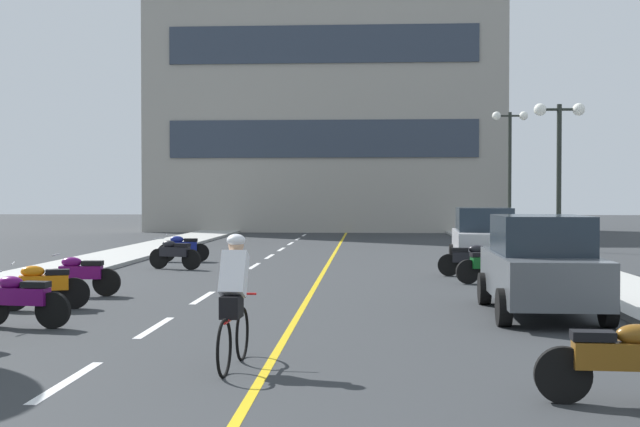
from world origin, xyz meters
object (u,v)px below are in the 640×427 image
(motorcycle_9, at_px, (183,248))
(cyclist_rider, at_px, (234,298))
(motorcycle_3, at_px, (21,299))
(motorcycle_6, at_px, (490,265))
(parked_car_near, at_px, (540,265))
(motorcycle_7, at_px, (470,259))
(street_lamp_far, at_px, (510,149))
(motorcycle_8, at_px, (175,253))
(parked_car_mid, at_px, (484,238))
(motorcycle_1, at_px, (619,360))
(motorcycle_4, at_px, (43,285))
(street_lamp_mid, at_px, (559,146))
(motorcycle_5, at_px, (80,275))

(motorcycle_9, bearing_deg, cyclist_rider, -75.17)
(motorcycle_3, distance_m, motorcycle_6, 11.44)
(parked_car_near, bearing_deg, motorcycle_7, 93.17)
(motorcycle_7, bearing_deg, motorcycle_9, 153.39)
(street_lamp_far, bearing_deg, motorcycle_8, -138.53)
(parked_car_mid, height_order, motorcycle_1, parked_car_mid)
(motorcycle_3, distance_m, motorcycle_4, 2.14)
(motorcycle_4, distance_m, motorcycle_6, 10.61)
(parked_car_near, relative_size, motorcycle_1, 2.49)
(street_lamp_mid, relative_size, cyclist_rider, 2.67)
(street_lamp_far, relative_size, motorcycle_5, 3.23)
(parked_car_mid, distance_m, motorcycle_9, 9.75)
(motorcycle_7, bearing_deg, street_lamp_far, 75.62)
(street_lamp_far, height_order, motorcycle_6, street_lamp_far)
(street_lamp_far, distance_m, parked_car_near, 19.55)
(motorcycle_1, bearing_deg, motorcycle_6, 88.07)
(motorcycle_7, distance_m, cyclist_rider, 12.94)
(street_lamp_mid, height_order, motorcycle_4, street_lamp_mid)
(motorcycle_5, relative_size, motorcycle_8, 1.03)
(motorcycle_4, relative_size, motorcycle_8, 0.99)
(motorcycle_8, bearing_deg, street_lamp_mid, 0.46)
(motorcycle_5, bearing_deg, motorcycle_8, 85.74)
(motorcycle_6, bearing_deg, motorcycle_1, -91.93)
(cyclist_rider, bearing_deg, motorcycle_8, 106.19)
(street_lamp_far, height_order, motorcycle_7, street_lamp_far)
(cyclist_rider, bearing_deg, motorcycle_3, 143.61)
(street_lamp_far, relative_size, parked_car_near, 1.30)
(motorcycle_1, relative_size, motorcycle_9, 1.00)
(street_lamp_far, xyz_separation_m, motorcycle_4, (-11.98, -18.99, -3.63))
(street_lamp_mid, distance_m, motorcycle_6, 5.39)
(motorcycle_3, distance_m, motorcycle_8, 10.90)
(motorcycle_7, relative_size, cyclist_rider, 0.96)
(parked_car_mid, height_order, motorcycle_7, parked_car_mid)
(street_lamp_far, xyz_separation_m, parked_car_mid, (-2.34, -9.41, -3.19))
(parked_car_near, xyz_separation_m, motorcycle_4, (-9.33, 0.12, -0.44))
(motorcycle_3, bearing_deg, motorcycle_8, 90.01)
(motorcycle_9, relative_size, cyclist_rider, 0.96)
(parked_car_near, bearing_deg, motorcycle_5, 166.33)
(motorcycle_1, xyz_separation_m, motorcycle_4, (-8.79, 6.69, 0.00))
(motorcycle_3, height_order, motorcycle_7, same)
(motorcycle_1, height_order, cyclist_rider, cyclist_rider)
(street_lamp_mid, distance_m, motorcycle_9, 12.29)
(motorcycle_5, bearing_deg, motorcycle_6, 18.81)
(street_lamp_mid, distance_m, motorcycle_3, 16.02)
(motorcycle_5, distance_m, motorcycle_8, 6.67)
(street_lamp_mid, relative_size, motorcycle_8, 2.86)
(motorcycle_1, bearing_deg, street_lamp_mid, 79.48)
(parked_car_mid, height_order, cyclist_rider, parked_car_mid)
(motorcycle_4, bearing_deg, motorcycle_7, 38.48)
(motorcycle_3, height_order, motorcycle_9, same)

